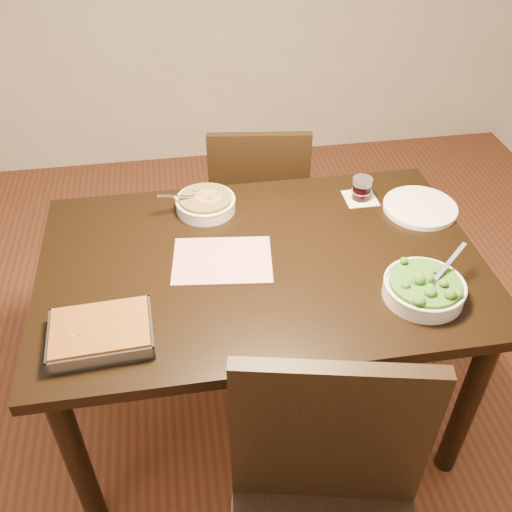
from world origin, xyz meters
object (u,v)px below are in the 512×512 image
stew_bowl (206,203)px  dinner_plate (420,208)px  broccoli_bowl (424,288)px  baking_dish (101,333)px  wine_tumbler (362,188)px  table (261,282)px  chair_far (258,201)px

stew_bowl → dinner_plate: 0.76m
broccoli_bowl → dinner_plate: size_ratio=0.95×
stew_bowl → baking_dish: bearing=-120.7°
wine_tumbler → dinner_plate: (0.19, -0.10, -0.04)m
table → stew_bowl: stew_bowl is taller
stew_bowl → chair_far: size_ratio=0.27×
table → stew_bowl: 0.36m
wine_tumbler → chair_far: 0.60m
broccoli_bowl → chair_far: (-0.34, 0.94, -0.29)m
broccoli_bowl → chair_far: chair_far is taller
table → wine_tumbler: size_ratio=17.18×
stew_bowl → broccoli_bowl: bearing=-42.6°
broccoli_bowl → baking_dish: 0.92m
broccoli_bowl → dinner_plate: bearing=69.3°
table → wine_tumbler: bearing=34.5°
table → broccoli_bowl: bearing=-28.5°
broccoli_bowl → wine_tumbler: (-0.03, 0.52, 0.01)m
table → chair_far: (0.10, 0.70, -0.17)m
wine_tumbler → chair_far: (-0.31, 0.42, -0.31)m
wine_tumbler → chair_far: bearing=126.4°
broccoli_bowl → baking_dish: size_ratio=0.86×
baking_dish → dinner_plate: 1.17m
baking_dish → dinner_plate: (1.08, 0.44, -0.02)m
stew_bowl → broccoli_bowl: broccoli_bowl is taller
stew_bowl → chair_far: 0.55m
chair_far → wine_tumbler: bearing=134.0°
wine_tumbler → table: bearing=-145.5°
stew_bowl → broccoli_bowl: size_ratio=0.95×
chair_far → dinner_plate: bearing=141.3°
stew_bowl → dinner_plate: (0.75, -0.12, -0.02)m
table → chair_far: size_ratio=1.60×
table → wine_tumbler: (0.41, 0.28, 0.14)m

